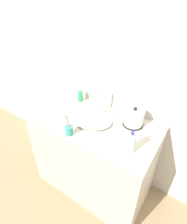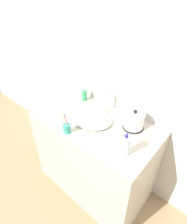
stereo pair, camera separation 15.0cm
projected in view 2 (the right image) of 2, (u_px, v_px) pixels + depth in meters
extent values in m
plane|color=#997F5B|center=(75.00, 201.00, 1.84)|extent=(12.00, 12.00, 0.00)
cube|color=beige|center=(120.00, 64.00, 1.52)|extent=(6.00, 0.04, 2.60)
cube|color=#B7AD99|center=(94.00, 155.00, 1.79)|extent=(1.14, 0.63, 0.86)
ellipsoid|color=silver|center=(91.00, 118.00, 1.56)|extent=(0.39, 0.32, 0.04)
cylinder|color=silver|center=(104.00, 101.00, 1.62)|extent=(0.02, 0.02, 0.24)
cylinder|color=silver|center=(101.00, 92.00, 1.53)|extent=(0.02, 0.10, 0.02)
cylinder|color=silver|center=(107.00, 111.00, 1.66)|extent=(0.02, 0.02, 0.04)
cylinder|color=black|center=(133.00, 127.00, 1.48)|extent=(0.18, 0.18, 0.01)
cylinder|color=silver|center=(134.00, 120.00, 1.44)|extent=(0.16, 0.16, 0.15)
sphere|color=black|center=(135.00, 111.00, 1.39)|extent=(0.03, 0.03, 0.03)
cylinder|color=teal|center=(67.00, 128.00, 1.41)|extent=(0.06, 0.06, 0.08)
cylinder|color=yellow|center=(65.00, 121.00, 1.36)|extent=(0.04, 0.02, 0.17)
cylinder|color=#338CE0|center=(65.00, 121.00, 1.37)|extent=(0.02, 0.02, 0.16)
cylinder|color=#B24CCC|center=(67.00, 122.00, 1.37)|extent=(0.01, 0.03, 0.16)
cylinder|color=silver|center=(125.00, 146.00, 1.19)|extent=(0.06, 0.06, 0.15)
cylinder|color=#333399|center=(127.00, 136.00, 1.14)|extent=(0.02, 0.02, 0.02)
cube|color=#333399|center=(126.00, 135.00, 1.13)|extent=(0.01, 0.03, 0.01)
cylinder|color=#2D9956|center=(85.00, 95.00, 1.84)|extent=(0.05, 0.05, 0.12)
cylinder|color=white|center=(84.00, 89.00, 1.80)|extent=(0.02, 0.02, 0.02)
cube|color=white|center=(84.00, 88.00, 1.79)|extent=(0.01, 0.03, 0.01)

